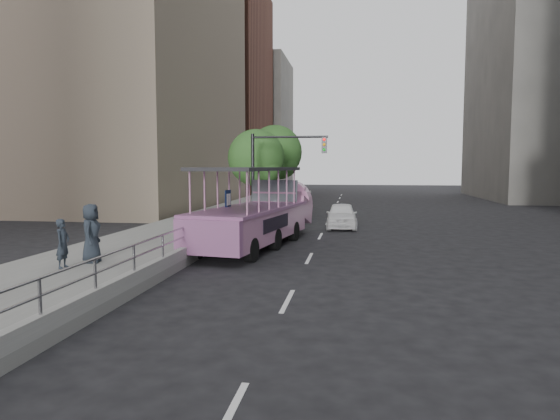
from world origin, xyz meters
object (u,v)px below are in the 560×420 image
object	(u,v)px
car	(342,215)
street_tree_near	(258,160)
duck_boat	(260,216)
pedestrian_far	(91,233)
street_tree_far	(276,154)
parking_sign	(228,211)
traffic_signal	(274,165)
pedestrian_near	(63,244)

from	to	relation	value
car	street_tree_near	world-z (taller)	street_tree_near
duck_boat	pedestrian_far	xyz separation A→B (m)	(-4.36, -6.34, 0.00)
pedestrian_far	street_tree_near	size ratio (longest dim) A/B	0.33
duck_boat	street_tree_far	bearing A→B (deg)	96.32
parking_sign	street_tree_near	xyz separation A→B (m)	(-0.71, 10.02, 2.26)
street_tree_far	car	bearing A→B (deg)	-59.05
traffic_signal	street_tree_far	xyz separation A→B (m)	(-1.40, 9.43, 0.81)
duck_boat	parking_sign	size ratio (longest dim) A/B	4.28
duck_boat	car	xyz separation A→B (m)	(3.38, 6.57, -0.55)
duck_boat	pedestrian_near	distance (m)	8.74
car	pedestrian_far	bearing A→B (deg)	-122.65
pedestrian_far	parking_sign	size ratio (longest dim) A/B	0.78
car	street_tree_far	distance (m)	10.43
parking_sign	street_tree_near	world-z (taller)	street_tree_near
pedestrian_near	street_tree_far	bearing A→B (deg)	-10.75
traffic_signal	street_tree_far	bearing A→B (deg)	98.43
car	street_tree_far	xyz separation A→B (m)	(-5.04, 8.40, 3.61)
pedestrian_near	car	bearing A→B (deg)	-33.13
duck_boat	pedestrian_near	world-z (taller)	duck_boat
pedestrian_near	pedestrian_far	world-z (taller)	pedestrian_far
parking_sign	car	bearing A→B (deg)	59.28
parking_sign	pedestrian_far	bearing A→B (deg)	-121.26
car	parking_sign	world-z (taller)	parking_sign
car	traffic_signal	bearing A→B (deg)	-165.89
parking_sign	duck_boat	bearing A→B (deg)	42.38
duck_boat	pedestrian_near	bearing A→B (deg)	-122.77
pedestrian_far	street_tree_far	xyz separation A→B (m)	(2.70, 21.31, 3.05)
pedestrian_near	parking_sign	world-z (taller)	parking_sign
duck_boat	street_tree_near	size ratio (longest dim) A/B	1.83
street_tree_near	pedestrian_near	bearing A→B (deg)	-99.99
parking_sign	street_tree_near	distance (m)	10.29
duck_boat	parking_sign	bearing A→B (deg)	-137.62
pedestrian_near	street_tree_near	size ratio (longest dim) A/B	0.27
parking_sign	street_tree_far	bearing A→B (deg)	91.81
street_tree_near	car	bearing A→B (deg)	-24.61
pedestrian_near	traffic_signal	xyz separation A→B (m)	(4.47, 12.89, 2.44)
duck_boat	car	world-z (taller)	duck_boat
street_tree_near	street_tree_far	size ratio (longest dim) A/B	0.89
parking_sign	traffic_signal	bearing A→B (deg)	82.31
pedestrian_near	parking_sign	bearing A→B (deg)	-32.52
traffic_signal	street_tree_far	distance (m)	9.57
pedestrian_near	parking_sign	xyz separation A→B (m)	(3.58, 6.30, 0.50)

